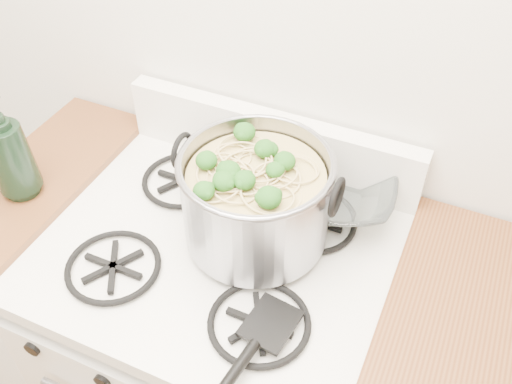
% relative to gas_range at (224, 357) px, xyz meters
% --- Properties ---
extents(gas_range, '(0.76, 0.66, 0.92)m').
position_rel_gas_range_xyz_m(gas_range, '(0.00, 0.00, 0.00)').
color(gas_range, white).
rests_on(gas_range, ground).
extents(counter_left, '(0.25, 0.65, 0.92)m').
position_rel_gas_range_xyz_m(counter_left, '(-0.51, 0.00, 0.02)').
color(counter_left, silver).
rests_on(counter_left, ground).
extents(stock_pot, '(0.35, 0.32, 0.22)m').
position_rel_gas_range_xyz_m(stock_pot, '(0.07, 0.06, 0.59)').
color(stock_pot, gray).
rests_on(stock_pot, gas_range).
extents(spatula, '(0.33, 0.34, 0.02)m').
position_rel_gas_range_xyz_m(spatula, '(0.19, -0.15, 0.50)').
color(spatula, black).
rests_on(spatula, gas_range).
extents(glass_bowl, '(0.16, 0.16, 0.03)m').
position_rel_gas_range_xyz_m(glass_bowl, '(0.17, 0.23, 0.50)').
color(glass_bowl, white).
rests_on(glass_bowl, gas_range).
extents(bottle, '(0.12, 0.12, 0.26)m').
position_rel_gas_range_xyz_m(bottle, '(-0.49, -0.05, 0.61)').
color(bottle, black).
rests_on(bottle, counter_left).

